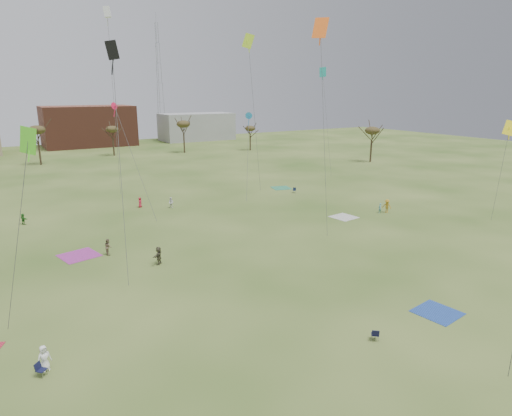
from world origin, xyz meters
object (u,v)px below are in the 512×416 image
camp_chair_center (375,337)px  radio_tower (159,82)px  flyer_near_left (44,358)px  camp_chair_left (41,372)px  camp_chair_right (294,191)px

camp_chair_center → radio_tower: radio_tower is taller
flyer_near_left → camp_chair_left: 0.81m
radio_tower → camp_chair_center: bearing=-103.2°
flyer_near_left → camp_chair_left: bearing=-136.3°
camp_chair_right → flyer_near_left: bearing=-100.0°
camp_chair_left → camp_chair_center: bearing=-65.5°
camp_chair_left → camp_chair_right: size_ratio=1.00×
camp_chair_center → flyer_near_left: bearing=19.1°
radio_tower → camp_chair_right: bearing=-95.6°
camp_chair_center → camp_chair_right: bearing=-77.7°
flyer_near_left → camp_chair_right: flyer_near_left is taller
radio_tower → flyer_near_left: bearing=-112.4°
camp_chair_center → radio_tower: size_ratio=0.02×
camp_chair_left → radio_tower: bearing=22.5°
camp_chair_center → camp_chair_right: 44.62m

